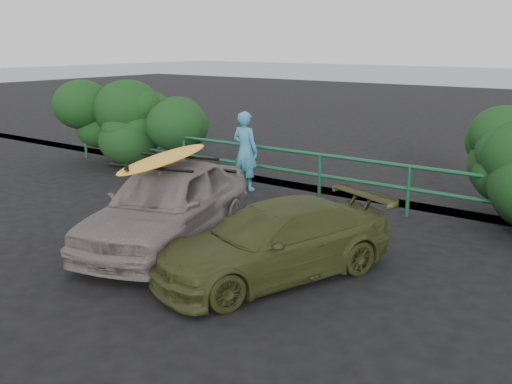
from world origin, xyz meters
TOP-DOWN VIEW (x-y plane):
  - ground at (0.00, 0.00)m, footprint 80.00×80.00m
  - guardrail at (0.00, 5.00)m, footprint 14.00×0.08m
  - shrub_left at (-4.80, 5.40)m, footprint 3.20×2.40m
  - sedan at (0.32, 1.08)m, footprint 2.75×4.38m
  - olive_vehicle at (2.58, 0.98)m, footprint 2.74×4.00m
  - man at (-0.86, 4.79)m, footprint 0.67×0.44m
  - roof_rack at (0.32, 1.08)m, footprint 1.73×1.43m
  - surfboard at (0.32, 1.08)m, footprint 1.36×2.84m

SIDE VIEW (x-z plane):
  - ground at x=0.00m, z-range 0.00..0.00m
  - guardrail at x=0.00m, z-range 0.00..1.04m
  - olive_vehicle at x=2.58m, z-range 0.00..1.08m
  - sedan at x=0.32m, z-range 0.00..1.39m
  - man at x=-0.86m, z-range 0.00..1.82m
  - shrub_left at x=-4.80m, z-range 0.00..2.21m
  - roof_rack at x=0.32m, z-range 1.39..1.44m
  - surfboard at x=0.32m, z-range 1.44..1.52m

